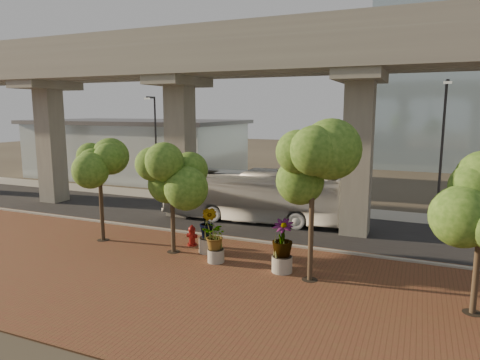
% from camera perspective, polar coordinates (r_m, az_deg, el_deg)
% --- Properties ---
extents(ground, '(160.00, 160.00, 0.00)m').
position_cam_1_polar(ground, '(26.50, 1.33, -6.88)').
color(ground, '#373128').
rests_on(ground, ground).
extents(brick_plaza, '(70.00, 13.00, 0.06)m').
position_cam_1_polar(brick_plaza, '(19.68, -7.51, -12.73)').
color(brick_plaza, brown).
rests_on(brick_plaza, ground).
extents(asphalt_road, '(90.00, 8.00, 0.04)m').
position_cam_1_polar(asphalt_road, '(28.30, 2.83, -5.80)').
color(asphalt_road, black).
rests_on(asphalt_road, ground).
extents(curb_strip, '(70.00, 0.25, 0.16)m').
position_cam_1_polar(curb_strip, '(24.71, -0.40, -7.89)').
color(curb_strip, '#98968D').
rests_on(curb_strip, ground).
extents(far_sidewalk, '(90.00, 3.00, 0.06)m').
position_cam_1_polar(far_sidewalk, '(33.37, 6.09, -3.49)').
color(far_sidewalk, '#98968D').
rests_on(far_sidewalk, ground).
extents(transit_viaduct, '(72.00, 5.60, 12.40)m').
position_cam_1_polar(transit_viaduct, '(27.32, 2.95, 9.08)').
color(transit_viaduct, gray).
rests_on(transit_viaduct, ground).
extents(station_pavilion, '(23.00, 13.00, 6.30)m').
position_cam_1_polar(station_pavilion, '(49.53, -13.55, 4.22)').
color(station_pavilion, silver).
rests_on(station_pavilion, ground).
extents(transit_bus, '(12.43, 3.75, 3.42)m').
position_cam_1_polar(transit_bus, '(28.64, 1.72, -2.14)').
color(transit_bus, silver).
rests_on(transit_bus, ground).
extents(fire_hydrant, '(0.57, 0.51, 1.14)m').
position_cam_1_polar(fire_hydrant, '(23.70, -6.42, -7.38)').
color(fire_hydrant, '#660C0B').
rests_on(fire_hydrant, ground).
extents(planter_front, '(1.82, 1.82, 2.01)m').
position_cam_1_polar(planter_front, '(20.90, -3.25, -7.71)').
color(planter_front, gray).
rests_on(planter_front, ground).
extents(planter_right, '(2.31, 2.31, 2.47)m').
position_cam_1_polar(planter_right, '(19.65, 5.67, -8.01)').
color(planter_right, gray).
rests_on(planter_right, ground).
extents(planter_left, '(2.21, 2.21, 2.43)m').
position_cam_1_polar(planter_left, '(22.25, -4.26, -5.97)').
color(planter_left, gray).
rests_on(planter_left, ground).
extents(street_tree_far_west, '(3.22, 3.22, 6.02)m').
position_cam_1_polar(street_tree_far_west, '(24.93, -18.28, 2.40)').
color(street_tree_far_west, '#473929').
rests_on(street_tree_far_west, ground).
extents(street_tree_near_west, '(3.62, 3.62, 5.72)m').
position_cam_1_polar(street_tree_near_west, '(21.99, -9.10, 0.62)').
color(street_tree_near_west, '#473929').
rests_on(street_tree_near_west, ground).
extents(street_tree_near_east, '(4.23, 4.23, 6.84)m').
position_cam_1_polar(street_tree_near_east, '(18.15, 9.68, 1.46)').
color(street_tree_near_east, '#473929').
rests_on(street_tree_near_east, ground).
extents(streetlamp_west, '(0.42, 1.22, 8.43)m').
position_cam_1_polar(streetlamp_west, '(36.22, -11.26, 5.23)').
color(streetlamp_west, '#2C2C31').
rests_on(streetlamp_west, ground).
extents(streetlamp_east, '(0.45, 1.32, 9.13)m').
position_cam_1_polar(streetlamp_east, '(29.15, 25.36, 4.35)').
color(streetlamp_east, '#2C2D31').
rests_on(streetlamp_east, ground).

